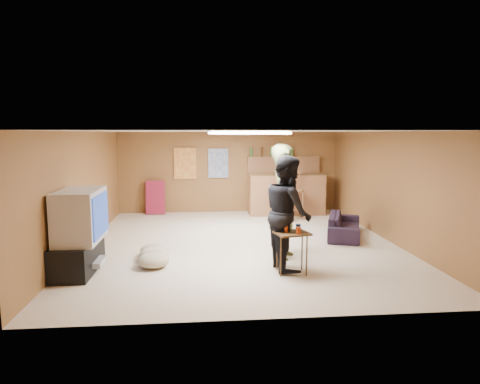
{
  "coord_description": "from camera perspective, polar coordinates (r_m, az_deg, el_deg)",
  "views": [
    {
      "loc": [
        -0.77,
        -8.22,
        2.17
      ],
      "look_at": [
        0.0,
        0.2,
        1.0
      ],
      "focal_mm": 32.0,
      "sensor_mm": 36.0,
      "label": 1
    }
  ],
  "objects": [
    {
      "name": "cup_red_near",
      "position": [
        6.66,
        6.09,
        -4.9
      ],
      "size": [
        0.08,
        0.08,
        0.1
      ],
      "primitive_type": "cylinder",
      "rotation": [
        0.0,
        0.0,
        -0.1
      ],
      "color": "#B6340C",
      "rests_on": "tray_table"
    },
    {
      "name": "wall_left",
      "position": [
        8.58,
        -20.24,
        0.23
      ],
      "size": [
        0.02,
        7.0,
        2.2
      ],
      "primitive_type": "cube",
      "color": "brown",
      "rests_on": "ground"
    },
    {
      "name": "cup_blue",
      "position": [
        6.78,
        7.77,
        -4.68
      ],
      "size": [
        0.1,
        0.1,
        0.1
      ],
      "primitive_type": "cylinder",
      "rotation": [
        0.0,
        0.0,
        -0.43
      ],
      "color": "navy",
      "rests_on": "tray_table"
    },
    {
      "name": "cup_red_far",
      "position": [
        6.58,
        7.82,
        -5.08
      ],
      "size": [
        0.09,
        0.09,
        0.1
      ],
      "primitive_type": "cylinder",
      "rotation": [
        0.0,
        0.0,
        -0.31
      ],
      "color": "#B6340C",
      "rests_on": "tray_table"
    },
    {
      "name": "ground",
      "position": [
        8.53,
        0.12,
        -6.85
      ],
      "size": [
        7.0,
        7.0,
        0.0
      ],
      "primitive_type": "plane",
      "color": "beige",
      "rests_on": "ground"
    },
    {
      "name": "person_black",
      "position": [
        6.85,
        6.37,
        -2.74
      ],
      "size": [
        0.78,
        0.96,
        1.83
      ],
      "primitive_type": "imported",
      "rotation": [
        0.0,
        0.0,
        1.68
      ],
      "color": "black",
      "rests_on": "ground"
    },
    {
      "name": "sofa",
      "position": [
        9.31,
        13.76,
        -4.35
      ],
      "size": [
        1.13,
        1.71,
        0.47
      ],
      "primitive_type": "imported",
      "rotation": [
        0.0,
        0.0,
        1.22
      ],
      "color": "black",
      "rests_on": "ground"
    },
    {
      "name": "wall_front",
      "position": [
        4.9,
        3.98,
        -4.74
      ],
      "size": [
        6.0,
        0.02,
        2.2
      ],
      "primitive_type": "cube",
      "color": "brown",
      "rests_on": "ground"
    },
    {
      "name": "cushion_far",
      "position": [
        7.16,
        -11.45,
        -8.95
      ],
      "size": [
        0.55,
        0.55,
        0.23
      ],
      "primitive_type": "ellipsoid",
      "rotation": [
        0.0,
        0.0,
        0.08
      ],
      "color": "tan",
      "rests_on": "ground"
    },
    {
      "name": "bar_stool_left",
      "position": [
        10.53,
        5.61,
        -0.81
      ],
      "size": [
        0.46,
        0.46,
        1.17
      ],
      "primitive_type": null,
      "rotation": [
        0.0,
        0.0,
        -0.3
      ],
      "color": "brown",
      "rests_on": "ground"
    },
    {
      "name": "bar_stool_right",
      "position": [
        10.98,
        7.56,
        -0.65
      ],
      "size": [
        0.46,
        0.46,
        1.11
      ],
      "primitive_type": null,
      "rotation": [
        0.0,
        0.0,
        0.37
      ],
      "color": "brown",
      "rests_on": "ground"
    },
    {
      "name": "tray_table",
      "position": [
        6.74,
        6.9,
        -8.05
      ],
      "size": [
        0.58,
        0.51,
        0.65
      ],
      "primitive_type": "cube",
      "rotation": [
        0.0,
        0.0,
        0.23
      ],
      "color": "#402A14",
      "rests_on": "ground"
    },
    {
      "name": "bar_backing",
      "position": [
        11.9,
        5.79,
        3.16
      ],
      "size": [
        2.0,
        0.14,
        0.6
      ],
      "primitive_type": "cube",
      "color": "brown",
      "rests_on": "bar_counter"
    },
    {
      "name": "bottle_row",
      "position": [
        11.77,
        4.23,
        5.35
      ],
      "size": [
        1.2,
        0.08,
        0.26
      ],
      "primitive_type": null,
      "color": "#3F7233",
      "rests_on": "bar_shelf"
    },
    {
      "name": "person_olive",
      "position": [
        7.43,
        5.94,
        -1.28
      ],
      "size": [
        0.72,
        0.85,
        1.99
      ],
      "primitive_type": "imported",
      "rotation": [
        0.0,
        0.0,
        1.18
      ],
      "color": "#4E5531",
      "rests_on": "ground"
    },
    {
      "name": "ceiling_panel_back",
      "position": [
        9.45,
        -0.56,
        7.88
      ],
      "size": [
        1.2,
        0.6,
        0.04
      ],
      "primitive_type": "cube",
      "color": "white",
      "rests_on": "ceiling"
    },
    {
      "name": "wall_right",
      "position": [
        9.11,
        19.28,
        0.69
      ],
      "size": [
        0.02,
        7.0,
        2.2
      ],
      "primitive_type": "cube",
      "color": "brown",
      "rests_on": "ground"
    },
    {
      "name": "poster_left",
      "position": [
        11.71,
        -7.34,
        3.8
      ],
      "size": [
        0.6,
        0.03,
        0.85
      ],
      "primitive_type": "cube",
      "color": "#BF3F26",
      "rests_on": "wall_back"
    },
    {
      "name": "bar_counter",
      "position": [
        11.51,
        6.19,
        -0.26
      ],
      "size": [
        2.0,
        0.6,
        1.1
      ],
      "primitive_type": "cube",
      "color": "brown",
      "rests_on": "ground"
    },
    {
      "name": "cushion_near_tv",
      "position": [
        7.5,
        -11.39,
        -8.19
      ],
      "size": [
        0.54,
        0.54,
        0.23
      ],
      "primitive_type": "ellipsoid",
      "rotation": [
        0.0,
        0.0,
        0.06
      ],
      "color": "tan",
      "rests_on": "ground"
    },
    {
      "name": "ceiling",
      "position": [
        8.25,
        0.13,
        8.09
      ],
      "size": [
        6.0,
        7.0,
        0.02
      ],
      "primitive_type": "cube",
      "color": "silver",
      "rests_on": "ground"
    },
    {
      "name": "tv_body",
      "position": [
        7.09,
        -20.53,
        -2.94
      ],
      "size": [
        0.6,
        1.1,
        0.8
      ],
      "primitive_type": "cube",
      "color": "#B2B2B7",
      "rests_on": "tv_stand"
    },
    {
      "name": "folding_chair_stack",
      "position": [
        11.71,
        -11.21,
        -0.72
      ],
      "size": [
        0.5,
        0.26,
        0.91
      ],
      "primitive_type": "cube",
      "rotation": [
        -0.14,
        0.0,
        0.0
      ],
      "color": "maroon",
      "rests_on": "ground"
    },
    {
      "name": "ceiling_panel_front",
      "position": [
        6.76,
        1.33,
        7.88
      ],
      "size": [
        1.2,
        0.6,
        0.04
      ],
      "primitive_type": "cube",
      "color": "white",
      "rests_on": "ceiling"
    },
    {
      "name": "dvd_box",
      "position": [
        7.22,
        -19.08,
        -8.8
      ],
      "size": [
        0.35,
        0.5,
        0.08
      ],
      "primitive_type": "cube",
      "color": "#B2B2B7",
      "rests_on": "tv_stand"
    },
    {
      "name": "cushion_mid",
      "position": [
        7.8,
        -11.38,
        -7.6
      ],
      "size": [
        0.63,
        0.63,
        0.22
      ],
      "primitive_type": "ellipsoid",
      "rotation": [
        0.0,
        0.0,
        0.38
      ],
      "color": "tan",
      "rests_on": "ground"
    },
    {
      "name": "poster_right",
      "position": [
        11.72,
        -2.93,
        3.85
      ],
      "size": [
        0.55,
        0.03,
        0.8
      ],
      "primitive_type": "cube",
      "color": "#334C99",
      "rests_on": "wall_back"
    },
    {
      "name": "bar_shelf",
      "position": [
        11.86,
        5.83,
        4.6
      ],
      "size": [
        2.0,
        0.18,
        0.05
      ],
      "primitive_type": "cube",
      "color": "brown",
      "rests_on": "bar_backing"
    },
    {
      "name": "tv_stand",
      "position": [
        7.25,
        -20.82,
        -8.0
      ],
      "size": [
        0.55,
        1.3,
        0.5
      ],
      "primitive_type": "cube",
      "color": "black",
      "rests_on": "ground"
    },
    {
      "name": "wall_back",
      "position": [
        11.79,
        -1.47,
        2.67
      ],
      "size": [
        6.0,
        0.02,
        2.2
      ],
      "primitive_type": "cube",
      "color": "brown",
      "rests_on": "ground"
    },
    {
      "name": "tv_screen",
      "position": [
        7.01,
        -18.09,
        -2.94
      ],
      "size": [
        0.02,
        0.95,
        0.65
      ],
      "primitive_type": "cube",
      "color": "navy",
      "rests_on": "tv_body"
    },
    {
      "name": "bar_lip",
      "position": [
        11.2,
        6.49,
        2.35
      ],
      "size": [
        2.1,
        0.12,
        0.05
      ],
      "primitive_type": "cube",
      "color": "#402A14",
      "rests_on": "bar_counter"
    }
  ]
}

